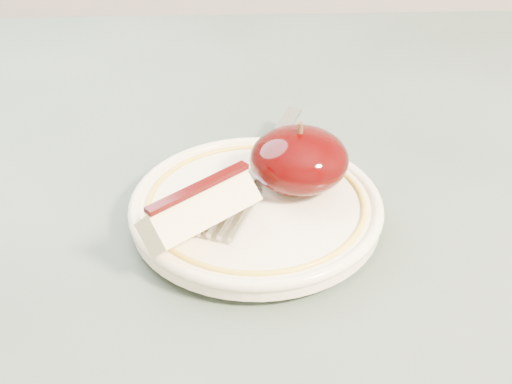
{
  "coord_description": "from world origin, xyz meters",
  "views": [
    {
      "loc": [
        -0.06,
        -0.41,
        1.07
      ],
      "look_at": [
        -0.04,
        0.02,
        0.78
      ],
      "focal_mm": 50.0,
      "sensor_mm": 36.0,
      "label": 1
    }
  ],
  "objects_px": {
    "apple_half": "(299,160)",
    "fork": "(257,169)",
    "table": "(309,323)",
    "plate": "(256,208)"
  },
  "relations": [
    {
      "from": "table",
      "to": "apple_half",
      "type": "xyz_separation_m",
      "value": [
        -0.01,
        0.04,
        0.13
      ]
    },
    {
      "from": "plate",
      "to": "apple_half",
      "type": "bearing_deg",
      "value": 34.06
    },
    {
      "from": "table",
      "to": "fork",
      "type": "distance_m",
      "value": 0.13
    },
    {
      "from": "plate",
      "to": "fork",
      "type": "xyz_separation_m",
      "value": [
        0.0,
        0.04,
        0.01
      ]
    },
    {
      "from": "apple_half",
      "to": "plate",
      "type": "bearing_deg",
      "value": -145.94
    },
    {
      "from": "table",
      "to": "fork",
      "type": "xyz_separation_m",
      "value": [
        -0.04,
        0.06,
        0.11
      ]
    },
    {
      "from": "table",
      "to": "fork",
      "type": "relative_size",
      "value": 4.81
    },
    {
      "from": "plate",
      "to": "apple_half",
      "type": "distance_m",
      "value": 0.05
    },
    {
      "from": "apple_half",
      "to": "fork",
      "type": "height_order",
      "value": "apple_half"
    },
    {
      "from": "plate",
      "to": "fork",
      "type": "height_order",
      "value": "fork"
    }
  ]
}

